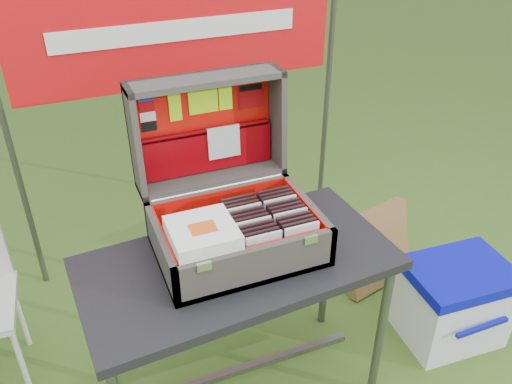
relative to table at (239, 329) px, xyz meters
name	(u,v)px	position (x,y,z in m)	size (l,w,h in m)	color
table	(239,329)	(0.00, 0.00, 0.00)	(1.17, 0.59, 0.73)	black
table_top	(238,264)	(0.00, 0.00, 0.35)	(1.17, 0.59, 0.04)	black
table_leg_fr	(380,336)	(0.53, -0.23, -0.02)	(0.04, 0.04, 0.69)	#59595B
table_leg_bl	(101,329)	(-0.53, 0.23, -0.02)	(0.04, 0.04, 0.69)	#59595B
table_leg_br	(326,268)	(0.53, 0.23, -0.02)	(0.04, 0.04, 0.69)	#59595B
table_brace	(240,370)	(0.00, 0.00, -0.25)	(1.02, 0.03, 0.03)	#59595B
suitcase	(231,178)	(0.02, 0.11, 0.66)	(0.60, 0.59, 0.58)	#625D56
suitcase_base_bottom	(238,249)	(0.02, 0.05, 0.38)	(0.60, 0.43, 0.02)	#625D56
suitcase_base_wall_front	(258,267)	(0.02, -0.15, 0.45)	(0.60, 0.02, 0.16)	#625D56
suitcase_base_wall_back	(220,206)	(0.02, 0.25, 0.45)	(0.60, 0.02, 0.16)	#625D56
suitcase_base_wall_left	(162,252)	(-0.27, 0.05, 0.45)	(0.02, 0.43, 0.16)	#625D56
suitcase_base_wall_right	(307,218)	(0.31, 0.05, 0.45)	(0.02, 0.43, 0.16)	#625D56
suitcase_liner_floor	(238,245)	(0.02, 0.05, 0.39)	(0.55, 0.38, 0.01)	red
suitcase_latch_left	(204,267)	(-0.17, -0.17, 0.52)	(0.05, 0.01, 0.03)	silver
suitcase_latch_right	(311,240)	(0.21, -0.17, 0.52)	(0.05, 0.01, 0.03)	silver
suitcase_hinge	(218,188)	(0.02, 0.26, 0.53)	(0.02, 0.02, 0.54)	silver
suitcase_lid_back	(204,124)	(0.02, 0.42, 0.73)	(0.60, 0.43, 0.02)	#625D56
suitcase_lid_rim_far	(205,80)	(0.02, 0.37, 0.94)	(0.60, 0.02, 0.16)	#625D56
suitcase_lid_rim_near	(212,177)	(0.02, 0.34, 0.53)	(0.60, 0.02, 0.16)	#625D56
suitcase_lid_rim_left	(135,143)	(-0.27, 0.36, 0.74)	(0.02, 0.43, 0.16)	#625D56
suitcase_lid_rim_right	(276,119)	(0.31, 0.36, 0.74)	(0.02, 0.43, 0.16)	#625D56
suitcase_lid_liner	(205,126)	(0.02, 0.41, 0.73)	(0.55, 0.38, 0.01)	red
suitcase_liner_wall_front	(256,262)	(0.02, -0.14, 0.46)	(0.55, 0.01, 0.14)	red
suitcase_liner_wall_back	(221,206)	(0.02, 0.24, 0.46)	(0.55, 0.01, 0.14)	red
suitcase_liner_wall_left	(165,249)	(-0.25, 0.05, 0.46)	(0.01, 0.38, 0.14)	red
suitcase_liner_wall_right	(304,216)	(0.29, 0.05, 0.46)	(0.01, 0.38, 0.14)	red
suitcase_lid_pocket	(208,150)	(0.02, 0.38, 0.63)	(0.53, 0.17, 0.03)	#7D0208
suitcase_pocket_edge	(207,131)	(0.02, 0.38, 0.72)	(0.52, 0.02, 0.02)	#7D0208
suitcase_pocket_cd	(224,142)	(0.08, 0.37, 0.67)	(0.13, 0.13, 0.01)	silver
lid_sticker_cc_a	(145,96)	(-0.20, 0.41, 0.89)	(0.06, 0.04, 0.00)	#1933B2
lid_sticker_cc_b	(147,107)	(-0.20, 0.41, 0.85)	(0.06, 0.04, 0.00)	#A4090C
lid_sticker_cc_c	(148,117)	(-0.20, 0.41, 0.81)	(0.06, 0.04, 0.00)	white
lid_sticker_cc_d	(149,127)	(-0.20, 0.41, 0.77)	(0.06, 0.04, 0.00)	black
lid_card_neon_tall	(175,106)	(-0.09, 0.41, 0.83)	(0.05, 0.12, 0.00)	#A5E611
lid_card_neon_main	(203,102)	(0.02, 0.41, 0.83)	(0.12, 0.09, 0.00)	#A5E611
lid_card_neon_small	(226,99)	(0.11, 0.41, 0.83)	(0.05, 0.09, 0.00)	#A5E611
lid_sticker_band	(251,95)	(0.22, 0.41, 0.83)	(0.11, 0.11, 0.00)	#A4090C
lid_sticker_band_bar	(251,87)	(0.22, 0.41, 0.86)	(0.10, 0.02, 0.00)	black
cd_left_0	(264,252)	(0.06, -0.12, 0.47)	(0.13, 0.01, 0.15)	silver
cd_left_1	(261,248)	(0.06, -0.09, 0.47)	(0.13, 0.01, 0.15)	black
cd_left_2	(259,244)	(0.06, -0.07, 0.47)	(0.13, 0.01, 0.15)	black
cd_left_3	(256,241)	(0.06, -0.05, 0.47)	(0.13, 0.01, 0.15)	black
cd_left_4	(254,237)	(0.06, -0.02, 0.47)	(0.13, 0.01, 0.15)	silver
cd_left_5	(251,233)	(0.06, 0.00, 0.47)	(0.13, 0.01, 0.15)	black
cd_left_6	(249,230)	(0.06, 0.02, 0.47)	(0.13, 0.01, 0.15)	black
cd_left_7	(247,226)	(0.06, 0.05, 0.47)	(0.13, 0.01, 0.15)	black
cd_left_8	(245,223)	(0.06, 0.07, 0.47)	(0.13, 0.01, 0.15)	silver
cd_left_9	(242,220)	(0.06, 0.09, 0.47)	(0.13, 0.01, 0.15)	black
cd_left_10	(240,216)	(0.06, 0.12, 0.47)	(0.13, 0.01, 0.15)	black
cd_left_11	(238,213)	(0.06, 0.14, 0.47)	(0.13, 0.01, 0.15)	black
cd_right_0	(301,243)	(0.20, -0.12, 0.47)	(0.13, 0.01, 0.15)	silver
cd_right_1	(298,239)	(0.20, -0.09, 0.47)	(0.13, 0.01, 0.15)	black
cd_right_2	(296,235)	(0.20, -0.07, 0.47)	(0.13, 0.01, 0.15)	black
cd_right_3	(293,232)	(0.20, -0.05, 0.47)	(0.13, 0.01, 0.15)	black
cd_right_4	(290,228)	(0.20, -0.02, 0.47)	(0.13, 0.01, 0.15)	silver
cd_right_5	(287,225)	(0.20, 0.00, 0.47)	(0.13, 0.01, 0.15)	black
cd_right_6	(285,221)	(0.20, 0.02, 0.47)	(0.13, 0.01, 0.15)	black
cd_right_7	(282,218)	(0.20, 0.05, 0.47)	(0.13, 0.01, 0.15)	black
cd_right_8	(280,215)	(0.20, 0.07, 0.47)	(0.13, 0.01, 0.15)	silver
cd_right_9	(277,212)	(0.20, 0.09, 0.47)	(0.13, 0.01, 0.15)	black
cd_right_10	(275,209)	(0.20, 0.12, 0.47)	(0.13, 0.01, 0.15)	black
cd_right_11	(272,205)	(0.20, 0.14, 0.47)	(0.13, 0.01, 0.15)	black
songbook_0	(203,238)	(-0.14, -0.03, 0.53)	(0.23, 0.23, 0.01)	white
songbook_1	(203,237)	(-0.14, -0.03, 0.53)	(0.23, 0.23, 0.01)	white
songbook_2	(203,235)	(-0.14, -0.03, 0.54)	(0.23, 0.23, 0.01)	white
songbook_3	(203,234)	(-0.14, -0.03, 0.54)	(0.23, 0.23, 0.01)	white
songbook_4	(202,233)	(-0.14, -0.03, 0.55)	(0.23, 0.23, 0.01)	white
songbook_5	(202,232)	(-0.14, -0.03, 0.55)	(0.23, 0.23, 0.01)	white
songbook_6	(202,231)	(-0.14, -0.03, 0.56)	(0.23, 0.23, 0.01)	white
songbook_7	(202,229)	(-0.14, -0.03, 0.56)	(0.23, 0.23, 0.01)	white
songbook_8	(202,228)	(-0.14, -0.03, 0.57)	(0.23, 0.23, 0.01)	white
songbook_9	(202,227)	(-0.14, -0.03, 0.57)	(0.23, 0.23, 0.01)	white
songbook_graphic	(203,228)	(-0.14, -0.04, 0.58)	(0.09, 0.07, 0.00)	#D85919
cooler	(453,302)	(1.05, -0.08, -0.16)	(0.47, 0.36, 0.42)	white
cooler_body	(452,307)	(1.05, -0.08, -0.19)	(0.45, 0.34, 0.36)	white
cooler_lid	(461,273)	(1.05, -0.08, 0.02)	(0.47, 0.36, 0.06)	#090DB7
cooler_handle	(482,327)	(1.05, -0.27, -0.14)	(0.28, 0.02, 0.02)	#090DB7
chair_leg_fr	(22,363)	(-0.86, 0.30, -0.15)	(0.02, 0.02, 0.42)	silver
chair_leg_br	(20,312)	(-0.86, 0.62, -0.15)	(0.02, 0.02, 0.42)	silver
cardboard_box	(377,248)	(0.93, 0.40, -0.15)	(0.42, 0.07, 0.44)	olive
banner_post_left	(9,144)	(-0.75, 1.08, 0.48)	(0.03, 0.03, 1.70)	#59595B
banner_post_right	(327,93)	(0.95, 1.08, 0.48)	(0.03, 0.03, 1.70)	#59595B
banner	(177,30)	(0.10, 1.07, 0.93)	(1.60, 0.01, 0.55)	red
banner_text	(178,31)	(0.10, 1.05, 0.93)	(1.20, 0.00, 0.10)	white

